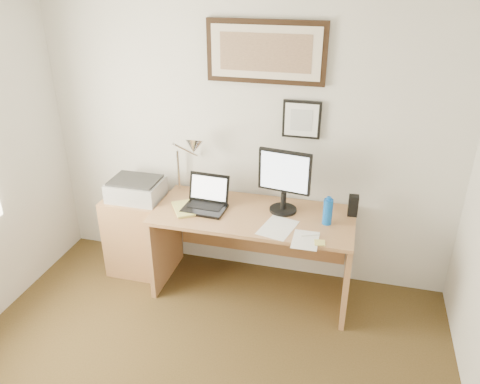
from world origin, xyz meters
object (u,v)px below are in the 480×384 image
(water_bottle, at_px, (328,212))
(book, at_px, (174,210))
(desk, at_px, (255,234))
(laptop, at_px, (206,201))
(side_cabinet, at_px, (138,234))
(lcd_monitor, at_px, (284,178))
(printer, at_px, (136,189))

(water_bottle, bearing_deg, book, -174.69)
(water_bottle, height_order, desk, water_bottle)
(laptop, bearing_deg, side_cabinet, 176.41)
(lcd_monitor, bearing_deg, book, -165.17)
(water_bottle, bearing_deg, laptop, 178.99)
(laptop, bearing_deg, lcd_monitor, 8.70)
(water_bottle, xyz_separation_m, desk, (-0.58, 0.09, -0.34))
(water_bottle, bearing_deg, printer, 177.71)
(desk, bearing_deg, book, -161.68)
(lcd_monitor, relative_size, printer, 1.18)
(side_cabinet, distance_m, printer, 0.45)
(lcd_monitor, height_order, printer, lcd_monitor)
(side_cabinet, distance_m, book, 0.62)
(desk, xyz_separation_m, laptop, (-0.40, -0.08, 0.29))
(desk, distance_m, laptop, 0.50)
(laptop, xyz_separation_m, lcd_monitor, (0.62, 0.09, 0.23))
(side_cabinet, relative_size, book, 2.65)
(lcd_monitor, distance_m, printer, 1.28)
(side_cabinet, distance_m, lcd_monitor, 1.46)
(book, xyz_separation_m, desk, (0.62, 0.21, -0.25))
(printer, bearing_deg, side_cabinet, -168.63)
(book, bearing_deg, lcd_monitor, 14.83)
(printer, bearing_deg, book, -22.95)
(side_cabinet, bearing_deg, printer, 11.37)
(printer, bearing_deg, lcd_monitor, 2.12)
(book, height_order, laptop, laptop)
(side_cabinet, height_order, printer, printer)
(printer, bearing_deg, desk, 1.63)
(laptop, bearing_deg, water_bottle, -1.01)
(desk, height_order, laptop, laptop)
(lcd_monitor, bearing_deg, water_bottle, -17.21)
(book, height_order, printer, printer)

